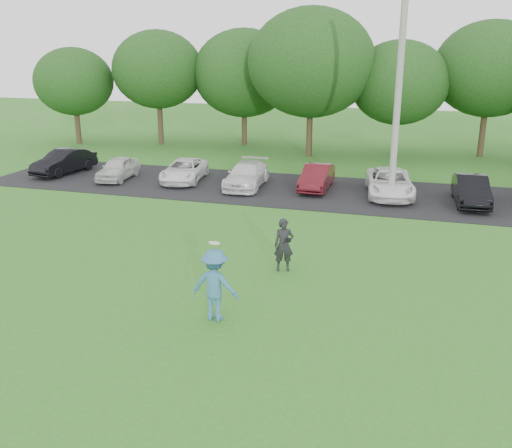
% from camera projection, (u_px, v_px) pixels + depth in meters
% --- Properties ---
extents(ground, '(100.00, 100.00, 0.00)m').
position_uv_depth(ground, '(217.00, 313.00, 14.46)').
color(ground, '#2D6B1E').
rests_on(ground, ground).
extents(parking_lot, '(32.00, 6.50, 0.03)m').
position_uv_depth(parking_lot, '(314.00, 191.00, 26.35)').
color(parking_lot, black).
rests_on(parking_lot, ground).
extents(utility_pole, '(0.28, 0.28, 9.90)m').
position_uv_depth(utility_pole, '(399.00, 85.00, 22.98)').
color(utility_pole, gray).
rests_on(utility_pole, ground).
extents(frisbee_player, '(1.21, 0.72, 2.04)m').
position_uv_depth(frisbee_player, '(215.00, 285.00, 13.86)').
color(frisbee_player, teal).
rests_on(frisbee_player, ground).
extents(camera_bystander, '(0.68, 0.56, 1.61)m').
position_uv_depth(camera_bystander, '(284.00, 245.00, 16.93)').
color(camera_bystander, black).
rests_on(camera_bystander, ground).
extents(parked_cars, '(28.84, 4.67, 1.25)m').
position_uv_depth(parked_cars, '(342.00, 180.00, 25.84)').
color(parked_cars, black).
rests_on(parked_cars, parking_lot).
extents(tree_row, '(42.39, 9.85, 8.64)m').
position_uv_depth(tree_row, '(374.00, 73.00, 33.39)').
color(tree_row, '#38281C').
rests_on(tree_row, ground).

